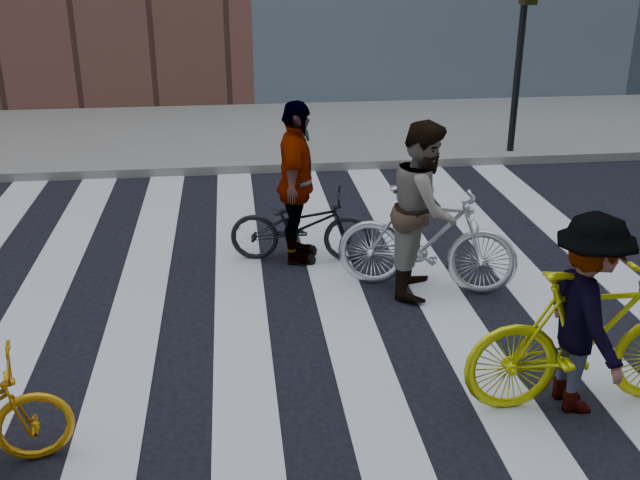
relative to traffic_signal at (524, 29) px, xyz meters
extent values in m
plane|color=black|center=(-4.40, -5.32, -2.28)|extent=(100.00, 100.00, 0.00)
cube|color=gray|center=(-4.40, 2.18, -2.20)|extent=(100.00, 5.00, 0.15)
cube|color=silver|center=(-7.15, -5.32, -2.27)|extent=(0.55, 10.00, 0.01)
cube|color=silver|center=(-6.05, -5.32, -2.27)|extent=(0.55, 10.00, 0.01)
cube|color=silver|center=(-4.95, -5.32, -2.27)|extent=(0.55, 10.00, 0.01)
cube|color=silver|center=(-3.85, -5.32, -2.27)|extent=(0.55, 10.00, 0.01)
cube|color=silver|center=(-2.75, -5.32, -2.27)|extent=(0.55, 10.00, 0.01)
cube|color=silver|center=(-1.65, -5.32, -2.27)|extent=(0.55, 10.00, 0.01)
cube|color=silver|center=(-0.55, -5.32, -2.27)|extent=(0.55, 10.00, 0.01)
cylinder|color=black|center=(0.00, 0.08, -0.68)|extent=(0.12, 0.12, 3.20)
imported|color=silver|center=(-2.87, -5.01, -1.68)|extent=(2.07, 1.20, 1.20)
imported|color=#C5CA0B|center=(-2.11, -7.37, -1.65)|extent=(2.08, 0.59, 1.25)
imported|color=black|center=(-4.17, -4.02, -1.83)|extent=(1.80, 0.88, 0.91)
imported|color=slate|center=(-2.92, -5.01, -1.31)|extent=(1.01, 1.13, 1.94)
imported|color=slate|center=(-2.16, -7.37, -1.42)|extent=(0.64, 1.11, 1.72)
imported|color=slate|center=(-4.22, -4.02, -1.29)|extent=(0.67, 1.22, 1.98)
camera|label=1|loc=(-4.96, -12.48, 1.42)|focal=42.00mm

